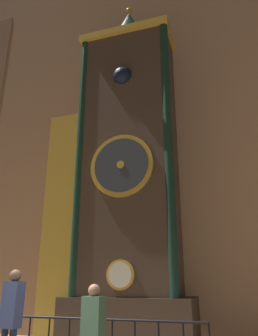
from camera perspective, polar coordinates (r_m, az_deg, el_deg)
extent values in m
cube|color=#936B4C|center=(12.33, 1.33, 9.68)|extent=(24.00, 0.30, 15.19)
cube|color=#423328|center=(9.51, 0.00, -25.31)|extent=(3.53, 1.61, 1.26)
cube|color=#423328|center=(10.20, 0.00, 2.70)|extent=(2.82, 1.40, 8.37)
cube|color=gold|center=(12.24, -0.16, 20.91)|extent=(3.05, 1.54, 0.20)
cylinder|color=gold|center=(8.76, -1.52, -18.09)|extent=(0.75, 0.05, 0.75)
cylinder|color=silver|center=(8.74, -1.59, -18.09)|extent=(0.62, 0.03, 0.62)
cylinder|color=gold|center=(9.31, -1.36, 0.48)|extent=(1.87, 0.07, 1.87)
cylinder|color=#2D333D|center=(9.27, -1.45, 0.57)|extent=(1.61, 0.04, 1.61)
cylinder|color=gold|center=(9.25, -1.49, 0.61)|extent=(0.22, 0.03, 0.22)
cube|color=black|center=(11.12, -0.34, 14.37)|extent=(0.77, 0.42, 0.77)
sphere|color=black|center=(10.77, -1.09, 15.61)|extent=(0.61, 0.61, 0.61)
cylinder|color=#142D23|center=(10.14, -8.41, 3.05)|extent=(0.27, 0.27, 8.37)
cylinder|color=#142D23|center=(9.34, 6.83, 4.98)|extent=(0.27, 0.27, 8.37)
cylinder|color=gold|center=(12.48, 0.00, 21.49)|extent=(1.00, 1.00, 0.30)
cone|color=#163227|center=(12.93, 0.00, 23.73)|extent=(0.95, 0.95, 1.04)
sphere|color=gold|center=(13.37, 0.00, 25.74)|extent=(0.20, 0.20, 0.20)
cube|color=brown|center=(10.42, -10.45, -9.28)|extent=(1.02, 1.19, 6.76)
cube|color=gold|center=(9.89, -12.09, -8.66)|extent=(1.07, 0.06, 6.76)
cylinder|color=black|center=(7.57, -4.83, -24.78)|extent=(4.39, 0.05, 0.05)
cube|color=navy|center=(6.55, -19.66, -21.44)|extent=(0.37, 0.27, 0.76)
sphere|color=brown|center=(6.55, -19.17, -17.28)|extent=(0.21, 0.21, 0.21)
cube|color=#385642|center=(5.74, -6.24, -24.56)|extent=(0.37, 0.28, 0.65)
sphere|color=#8C664C|center=(5.72, -6.08, -20.42)|extent=(0.20, 0.20, 0.20)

